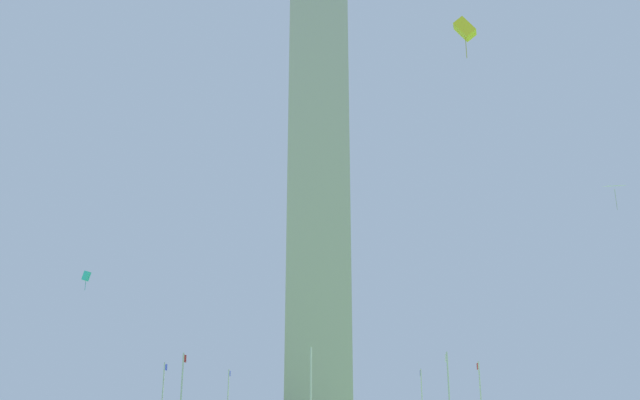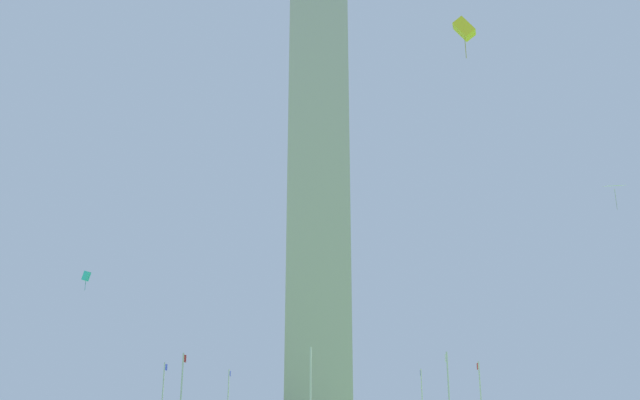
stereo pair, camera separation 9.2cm
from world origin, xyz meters
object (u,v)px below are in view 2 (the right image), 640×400
at_px(kite_cyan_box, 86,276).
at_px(flagpole_nw, 422,398).
at_px(flagpole_ne, 228,399).
at_px(flagpole_w, 481,396).
at_px(obelisk_monument, 320,154).
at_px(flagpole_se, 181,393).
at_px(flagpole_s, 311,391).
at_px(flagpole_e, 163,396).
at_px(kite_white_diamond, 614,186).
at_px(flagpole_sw, 449,393).
at_px(flagpole_n, 326,399).
at_px(kite_yellow_box, 464,29).

bearing_deg(kite_cyan_box, flagpole_nw, -53.64).
height_order(flagpole_ne, flagpole_w, same).
distance_m(obelisk_monument, flagpole_se, 30.83).
height_order(flagpole_s, kite_cyan_box, kite_cyan_box).
bearing_deg(flagpole_nw, flagpole_ne, 90.00).
bearing_deg(flagpole_ne, flagpole_e, 157.50).
height_order(flagpole_se, kite_white_diamond, kite_white_diamond).
height_order(flagpole_e, flagpole_s, same).
bearing_deg(flagpole_w, kite_cyan_box, 108.27).
xyz_separation_m(kite_cyan_box, kite_white_diamond, (-0.55, -47.47, 7.60)).
bearing_deg(flagpole_nw, flagpole_w, -157.50).
height_order(flagpole_s, kite_white_diamond, kite_white_diamond).
distance_m(flagpole_sw, flagpole_nw, 22.80).
xyz_separation_m(flagpole_e, flagpole_s, (-16.12, -16.12, 0.00)).
relative_size(flagpole_n, flagpole_se, 1.00).
height_order(flagpole_n, flagpole_e, same).
xyz_separation_m(kite_cyan_box, kite_yellow_box, (-19.89, -31.41, 12.14)).
bearing_deg(flagpole_n, flagpole_w, -135.00).
relative_size(flagpole_n, flagpole_e, 1.00).
bearing_deg(flagpole_s, flagpole_ne, 22.50).
xyz_separation_m(flagpole_s, kite_cyan_box, (4.03, 20.51, 10.11)).
relative_size(flagpole_ne, kite_white_diamond, 3.03).
bearing_deg(kite_cyan_box, obelisk_monument, -59.62).
xyz_separation_m(flagpole_e, flagpole_sw, (-11.40, -27.52, 0.00)).
height_order(obelisk_monument, flagpole_se, obelisk_monument).
height_order(kite_cyan_box, kite_yellow_box, kite_yellow_box).
bearing_deg(flagpole_w, flagpole_e, 90.00).
xyz_separation_m(flagpole_n, flagpole_e, (-16.12, 16.12, 0.00)).
distance_m(obelisk_monument, kite_yellow_box, 33.96).
bearing_deg(flagpole_n, flagpole_nw, -112.50).
bearing_deg(flagpole_e, flagpole_nw, -67.50).
height_order(flagpole_sw, flagpole_nw, same).
bearing_deg(flagpole_s, flagpole_w, -45.00).
relative_size(flagpole_se, flagpole_w, 1.00).
distance_m(flagpole_n, flagpole_sw, 29.79).
distance_m(flagpole_e, kite_cyan_box, 16.36).
distance_m(flagpole_e, flagpole_sw, 29.79).
xyz_separation_m(flagpole_sw, flagpole_nw, (22.80, -0.00, 0.00)).
xyz_separation_m(flagpole_n, flagpole_sw, (-27.52, -11.40, 0.00)).
xyz_separation_m(flagpole_nw, kite_yellow_box, (-43.38, 0.51, 22.25)).
bearing_deg(kite_cyan_box, kite_white_diamond, -90.67).
distance_m(flagpole_sw, kite_yellow_box, 30.31).
xyz_separation_m(flagpole_se, kite_cyan_box, (-0.69, 9.12, 10.11)).
bearing_deg(flagpole_n, flagpole_e, 135.00).
bearing_deg(flagpole_nw, obelisk_monument, 135.16).
distance_m(flagpole_se, kite_cyan_box, 13.63).
relative_size(flagpole_s, kite_yellow_box, 2.56).
height_order(flagpole_w, kite_yellow_box, kite_yellow_box).
distance_m(obelisk_monument, flagpole_sw, 30.83).
xyz_separation_m(flagpole_nw, kite_cyan_box, (-23.49, 31.91, 10.11)).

